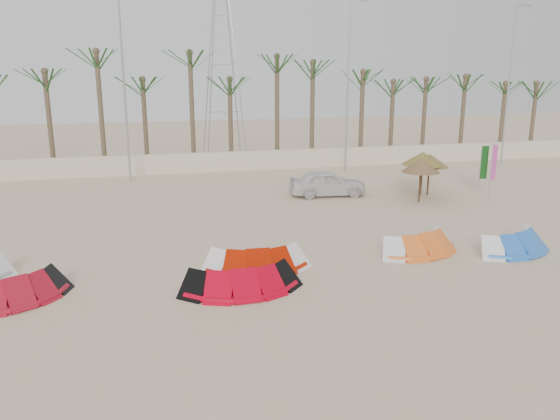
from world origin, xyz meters
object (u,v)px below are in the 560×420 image
object	(u,v)px
car	(327,183)
kite_red_left	(16,285)
kite_blue	(511,239)
kite_red_mid	(240,275)
parasol_right	(430,161)
kite_orange	(417,240)
parasol_mid	(421,165)
parasol_left	(423,158)
kite_red_right	(255,255)

from	to	relation	value
car	kite_red_left	bearing A→B (deg)	134.76
kite_blue	car	world-z (taller)	car
kite_red_mid	parasol_right	size ratio (longest dim) A/B	1.64
kite_orange	parasol_mid	distance (m)	8.10
parasol_left	parasol_right	bearing A→B (deg)	4.36
car	kite_red_right	bearing A→B (deg)	154.78
kite_red_left	kite_blue	distance (m)	17.29
kite_orange	kite_red_left	bearing A→B (deg)	-174.94
kite_red_left	kite_red_right	xyz separation A→B (m)	(7.45, 0.92, 0.00)
parasol_left	parasol_right	distance (m)	0.46
kite_red_mid	kite_red_right	xyz separation A→B (m)	(0.83, 1.72, -0.00)
kite_red_mid	kite_red_right	size ratio (longest dim) A/B	1.02
kite_red_mid	kite_red_right	bearing A→B (deg)	64.17
kite_red_mid	kite_orange	bearing A→B (deg)	15.78
kite_blue	parasol_mid	distance (m)	7.92
parasol_mid	kite_red_right	bearing A→B (deg)	-144.10
kite_blue	parasol_right	distance (m)	9.46
kite_red_mid	kite_orange	world-z (taller)	same
kite_red_left	kite_red_right	distance (m)	7.51
kite_red_right	parasol_mid	distance (m)	12.57
kite_red_left	car	world-z (taller)	car
kite_blue	parasol_right	xyz separation A→B (m)	(1.55, 9.21, 1.48)
parasol_left	car	world-z (taller)	parasol_left
kite_red_right	car	size ratio (longest dim) A/B	0.89
kite_orange	parasol_right	bearing A→B (deg)	59.16
kite_red_mid	kite_blue	size ratio (longest dim) A/B	0.99
kite_blue	car	size ratio (longest dim) A/B	0.92
kite_red_left	car	distance (m)	17.24
kite_red_left	car	bearing A→B (deg)	38.75
parasol_left	car	xyz separation A→B (m)	(-4.96, 1.15, -1.33)
kite_red_mid	kite_red_right	distance (m)	1.91
parasol_left	parasol_right	xyz separation A→B (m)	(0.44, 0.03, -0.13)
kite_red_left	kite_red_right	size ratio (longest dim) A/B	1.03
kite_orange	parasol_mid	world-z (taller)	parasol_mid
kite_red_left	car	size ratio (longest dim) A/B	0.91
kite_blue	parasol_left	xyz separation A→B (m)	(1.11, 9.18, 1.61)
kite_orange	kite_blue	bearing A→B (deg)	-12.24
kite_orange	parasol_mid	xyz separation A→B (m)	(3.77, 7.01, 1.51)
parasol_right	car	world-z (taller)	parasol_right
parasol_right	kite_red_mid	bearing A→B (deg)	-139.38
kite_red_right	parasol_left	world-z (taller)	parasol_left
parasol_left	car	distance (m)	5.26
car	kite_orange	bearing A→B (deg)	-171.91
kite_red_right	kite_orange	xyz separation A→B (m)	(6.33, 0.31, -0.00)
kite_red_right	parasol_right	world-z (taller)	parasol_right
kite_red_left	kite_blue	bearing A→B (deg)	1.53
kite_orange	parasol_left	distance (m)	9.73
kite_red_mid	parasol_right	distance (m)	16.16
kite_red_right	car	distance (m)	11.55
kite_orange	kite_red_right	bearing A→B (deg)	-177.23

